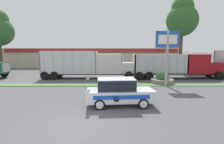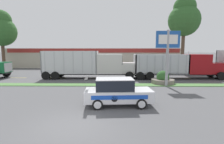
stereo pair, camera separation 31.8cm
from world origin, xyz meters
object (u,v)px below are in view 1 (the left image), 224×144
rally_car (119,92)px  stone_planter (162,79)px  dump_truck_trail (98,65)px  dump_truck_mid (187,66)px  store_sign_post (167,47)px

rally_car → stone_planter: size_ratio=1.81×
dump_truck_trail → stone_planter: size_ratio=4.89×
dump_truck_trail → dump_truck_mid: bearing=-0.9°
dump_truck_mid → stone_planter: (-4.17, -3.51, -1.09)m
dump_truck_trail → rally_car: (2.20, -11.29, -0.75)m
rally_car → stone_planter: bearing=56.3°
dump_truck_mid → stone_planter: bearing=-139.9°
dump_truck_trail → rally_car: bearing=-79.0°
dump_truck_mid → rally_car: size_ratio=2.62×
stone_planter → dump_truck_trail: bearing=153.0°
dump_truck_mid → stone_planter: 5.56m
dump_truck_mid → rally_car: (-9.23, -11.11, -0.66)m
store_sign_post → stone_planter: bearing=89.1°
dump_truck_trail → rally_car: size_ratio=2.70×
dump_truck_mid → dump_truck_trail: bearing=179.1°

